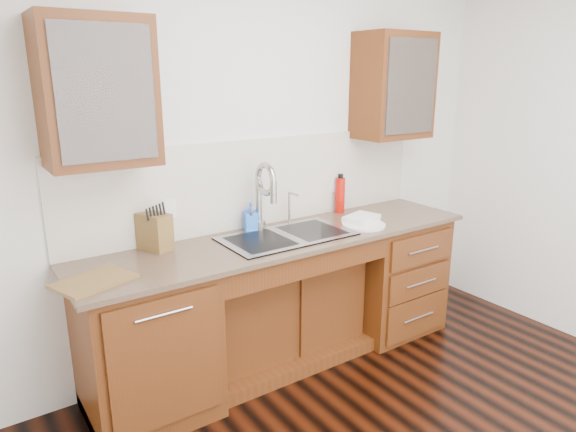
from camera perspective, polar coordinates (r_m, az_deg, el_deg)
wall_back at (r=3.49m, az=-3.71°, el=6.22°), size 4.00×0.10×2.70m
base_cabinet_left at (r=3.11m, az=-15.50°, el=-13.45°), size 0.70×0.62×0.88m
base_cabinet_center at (r=3.58m, az=-1.19°, el=-10.36°), size 1.20×0.44×0.70m
base_cabinet_right at (r=4.04m, az=10.95°, el=-6.16°), size 0.70×0.62×0.88m
countertop at (r=3.30m, az=-0.24°, el=-2.50°), size 2.70×0.65×0.03m
backsplash at (r=3.47m, az=-3.16°, el=3.72°), size 2.70×0.02×0.59m
sink at (r=3.31m, az=-0.10°, el=-3.72°), size 0.84×0.46×0.19m
faucet at (r=3.37m, az=-3.28°, el=1.71°), size 0.04×0.04×0.40m
filter_tap at (r=3.53m, az=0.13°, el=1.04°), size 0.02×0.02×0.24m
upper_cabinet_left at (r=2.84m, az=-20.49°, el=12.74°), size 0.55×0.34×0.75m
upper_cabinet_right at (r=3.93m, az=11.61°, el=13.96°), size 0.55×0.34×0.75m
outlet_left at (r=3.20m, az=-13.01°, el=0.74°), size 0.08×0.01×0.12m
outlet_right at (r=3.85m, az=5.29°, el=3.57°), size 0.08×0.01×0.12m
soap_bottle at (r=3.39m, az=-4.17°, el=-0.08°), size 0.11×0.11×0.19m
water_bottle at (r=3.83m, az=5.81°, el=2.30°), size 0.09×0.09×0.26m
plate at (r=3.54m, az=8.41°, el=-0.98°), size 0.38×0.38×0.02m
dish_towel at (r=3.60m, az=8.17°, el=-0.25°), size 0.28×0.23×0.04m
knife_block at (r=3.12m, az=-14.60°, el=-1.70°), size 0.18×0.23×0.22m
cutting_board at (r=2.76m, az=-20.76°, el=-6.77°), size 0.43×0.36×0.02m
cup_left_a at (r=2.83m, az=-21.64°, el=11.53°), size 0.15×0.15×0.09m
cup_left_b at (r=2.86m, az=-19.31°, el=11.69°), size 0.10×0.10×0.08m
cup_right_a at (r=3.89m, az=11.02°, el=13.27°), size 0.14×0.14×0.11m
cup_right_b at (r=4.01m, az=12.74°, el=13.14°), size 0.12×0.12×0.09m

